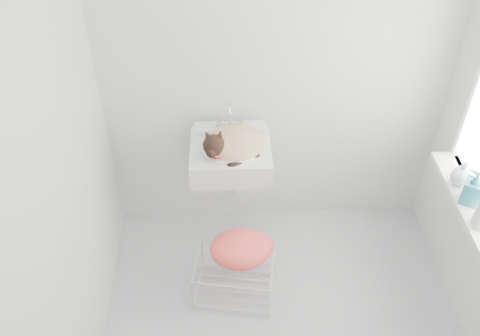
{
  "coord_description": "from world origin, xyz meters",
  "views": [
    {
      "loc": [
        -0.33,
        -1.84,
        2.93
      ],
      "look_at": [
        -0.25,
        0.5,
        0.88
      ],
      "focal_mm": 40.13,
      "sensor_mm": 36.0,
      "label": 1
    }
  ],
  "objects_px": {
    "wire_rack": "(234,277)",
    "bottle_a": "(480,225)",
    "cat": "(233,143)",
    "bottle_c": "(459,183)",
    "sink": "(231,146)",
    "bottle_b": "(468,201)"
  },
  "relations": [
    {
      "from": "sink",
      "to": "bottle_c",
      "type": "height_order",
      "value": "sink"
    },
    {
      "from": "wire_rack",
      "to": "bottle_b",
      "type": "bearing_deg",
      "value": -2.98
    },
    {
      "from": "cat",
      "to": "bottle_a",
      "type": "bearing_deg",
      "value": -43.29
    },
    {
      "from": "wire_rack",
      "to": "bottle_a",
      "type": "height_order",
      "value": "bottle_a"
    },
    {
      "from": "bottle_b",
      "to": "bottle_c",
      "type": "bearing_deg",
      "value": 90.0
    },
    {
      "from": "wire_rack",
      "to": "bottle_a",
      "type": "xyz_separation_m",
      "value": [
        1.29,
        -0.25,
        0.7
      ]
    },
    {
      "from": "bottle_a",
      "to": "bottle_c",
      "type": "relative_size",
      "value": 1.53
    },
    {
      "from": "cat",
      "to": "bottle_c",
      "type": "bearing_deg",
      "value": -30.87
    },
    {
      "from": "bottle_b",
      "to": "bottle_a",
      "type": "bearing_deg",
      "value": -90.0
    },
    {
      "from": "cat",
      "to": "bottle_c",
      "type": "xyz_separation_m",
      "value": [
        1.28,
        -0.37,
        -0.04
      ]
    },
    {
      "from": "wire_rack",
      "to": "cat",
      "type": "bearing_deg",
      "value": 88.79
    },
    {
      "from": "cat",
      "to": "wire_rack",
      "type": "xyz_separation_m",
      "value": [
        -0.01,
        -0.45,
        -0.74
      ]
    },
    {
      "from": "wire_rack",
      "to": "bottle_c",
      "type": "relative_size",
      "value": 3.04
    },
    {
      "from": "bottle_a",
      "to": "cat",
      "type": "bearing_deg",
      "value": 151.61
    },
    {
      "from": "bottle_a",
      "to": "sink",
      "type": "bearing_deg",
      "value": 151.3
    },
    {
      "from": "sink",
      "to": "bottle_c",
      "type": "relative_size",
      "value": 3.21
    },
    {
      "from": "cat",
      "to": "bottle_a",
      "type": "distance_m",
      "value": 1.46
    },
    {
      "from": "sink",
      "to": "wire_rack",
      "type": "height_order",
      "value": "sink"
    },
    {
      "from": "bottle_b",
      "to": "bottle_c",
      "type": "relative_size",
      "value": 1.37
    },
    {
      "from": "wire_rack",
      "to": "sink",
      "type": "bearing_deg",
      "value": 90.57
    },
    {
      "from": "sink",
      "to": "cat",
      "type": "relative_size",
      "value": 1.13
    },
    {
      "from": "cat",
      "to": "bottle_a",
      "type": "relative_size",
      "value": 1.86
    }
  ]
}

